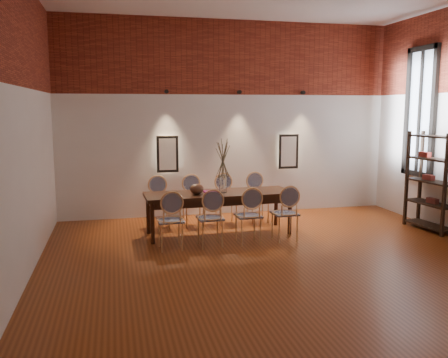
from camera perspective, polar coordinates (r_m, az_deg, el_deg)
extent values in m
cube|color=brown|center=(6.95, 7.56, -10.33)|extent=(7.00, 7.00, 0.02)
cube|color=silver|center=(9.98, 0.53, 7.24)|extent=(7.00, 0.10, 4.00)
cube|color=silver|center=(6.26, -24.22, 5.68)|extent=(0.10, 7.00, 4.00)
cube|color=maroon|center=(9.96, 0.64, 14.44)|extent=(7.00, 0.02, 1.50)
cube|color=maroon|center=(6.33, -24.30, 17.08)|extent=(0.02, 7.00, 1.50)
cube|color=#FFEAC6|center=(9.70, -6.83, 3.00)|extent=(0.36, 0.06, 0.66)
cube|color=#FFEAC6|center=(10.31, 7.71, 3.31)|extent=(0.36, 0.06, 0.66)
cylinder|color=black|center=(9.63, -6.94, 10.40)|extent=(0.08, 0.10, 0.08)
cylinder|color=black|center=(9.90, 1.86, 10.41)|extent=(0.08, 0.10, 0.08)
cylinder|color=black|center=(10.36, 9.48, 10.22)|extent=(0.08, 0.10, 0.08)
cube|color=silver|center=(10.01, 22.60, 7.45)|extent=(0.02, 0.78, 2.38)
cube|color=black|center=(10.00, 22.50, 7.46)|extent=(0.08, 0.90, 2.50)
cube|color=black|center=(10.00, 22.50, 7.46)|extent=(0.06, 0.06, 2.40)
cube|color=#391B0E|center=(8.45, -0.62, -4.14)|extent=(2.62, 0.91, 0.75)
cylinder|color=silver|center=(8.36, -0.14, -0.60)|extent=(0.14, 0.14, 0.30)
ellipsoid|color=brown|center=(8.22, -3.29, -1.20)|extent=(0.24, 0.24, 0.18)
cube|color=#851567|center=(8.37, -1.52, -1.53)|extent=(0.27, 0.19, 0.03)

